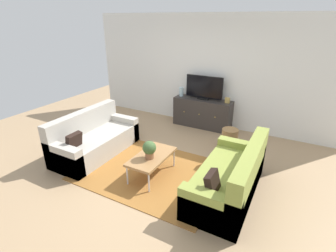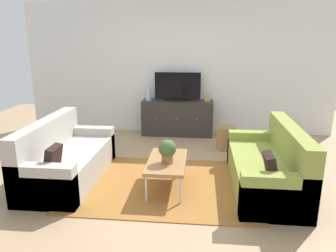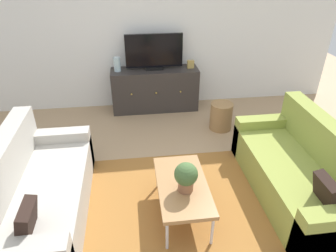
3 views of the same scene
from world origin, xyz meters
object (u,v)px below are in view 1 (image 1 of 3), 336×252
(glass_vase, at_px, (181,92))
(potted_plant, at_px, (149,149))
(mantel_clock, at_px, (227,100))
(wicker_basket, at_px, (229,138))
(tv_console, at_px, (202,113))
(coffee_table, at_px, (152,157))
(couch_right_side, at_px, (232,180))
(flat_screen_tv, at_px, (204,88))
(couch_left_side, at_px, (93,140))

(glass_vase, bearing_deg, potted_plant, -75.56)
(mantel_clock, bearing_deg, wicker_basket, -67.63)
(glass_vase, bearing_deg, tv_console, -0.00)
(coffee_table, height_order, glass_vase, glass_vase)
(couch_right_side, distance_m, potted_plant, 1.41)
(flat_screen_tv, bearing_deg, tv_console, -90.00)
(potted_plant, xyz_separation_m, tv_console, (-0.06, 2.59, -0.21))
(couch_left_side, relative_size, tv_console, 1.26)
(coffee_table, distance_m, potted_plant, 0.22)
(glass_vase, distance_m, mantel_clock, 1.21)
(couch_right_side, xyz_separation_m, mantel_clock, (-0.82, 2.37, 0.50))
(couch_left_side, height_order, mantel_clock, couch_left_side)
(couch_left_side, xyz_separation_m, mantel_clock, (2.05, 2.37, 0.50))
(wicker_basket, bearing_deg, coffee_table, -118.15)
(coffee_table, relative_size, potted_plant, 3.04)
(coffee_table, distance_m, glass_vase, 2.63)
(couch_left_side, xyz_separation_m, potted_plant, (1.51, -0.22, 0.29))
(couch_left_side, relative_size, couch_right_side, 1.00)
(tv_console, bearing_deg, potted_plant, -88.64)
(couch_right_side, bearing_deg, flat_screen_tv, 120.79)
(coffee_table, xyz_separation_m, flat_screen_tv, (-0.05, 2.52, 0.64))
(tv_console, bearing_deg, mantel_clock, 0.00)
(flat_screen_tv, bearing_deg, glass_vase, -178.11)
(wicker_basket, bearing_deg, glass_vase, 152.01)
(couch_right_side, relative_size, tv_console, 1.26)
(coffee_table, bearing_deg, tv_console, 91.07)
(couch_left_side, xyz_separation_m, flat_screen_tv, (1.45, 2.39, 0.72))
(potted_plant, distance_m, wicker_basket, 2.01)
(glass_vase, height_order, wicker_basket, glass_vase)
(coffee_table, height_order, potted_plant, potted_plant)
(flat_screen_tv, height_order, mantel_clock, flat_screen_tv)
(potted_plant, xyz_separation_m, glass_vase, (-0.67, 2.59, 0.26))
(tv_console, height_order, wicker_basket, tv_console)
(flat_screen_tv, bearing_deg, couch_left_side, -121.14)
(coffee_table, xyz_separation_m, wicker_basket, (0.90, 1.68, -0.16))
(couch_right_side, xyz_separation_m, tv_console, (-1.43, 2.37, 0.07))
(potted_plant, xyz_separation_m, mantel_clock, (0.54, 2.59, 0.21))
(flat_screen_tv, height_order, wicker_basket, flat_screen_tv)
(tv_console, height_order, glass_vase, glass_vase)
(couch_right_side, relative_size, wicker_basket, 4.29)
(couch_right_side, bearing_deg, tv_console, 121.00)
(coffee_table, distance_m, wicker_basket, 1.91)
(couch_right_side, xyz_separation_m, potted_plant, (-1.37, -0.22, 0.29))
(couch_right_side, xyz_separation_m, glass_vase, (-2.03, 2.37, 0.55))
(potted_plant, bearing_deg, glass_vase, 104.44)
(potted_plant, bearing_deg, couch_right_side, 9.12)
(flat_screen_tv, relative_size, mantel_clock, 7.15)
(coffee_table, distance_m, mantel_clock, 2.60)
(flat_screen_tv, xyz_separation_m, glass_vase, (-0.61, -0.02, -0.17))
(couch_right_side, distance_m, coffee_table, 1.39)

